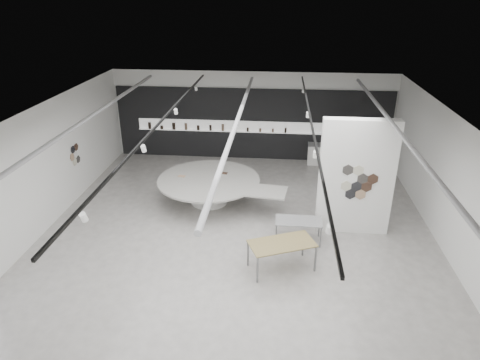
# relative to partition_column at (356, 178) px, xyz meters

# --- Properties ---
(room) EXTENTS (12.02, 14.02, 3.82)m
(room) POSITION_rel_partition_column_xyz_m (-3.59, -1.00, 0.27)
(room) COLOR #A7A29D
(room) RESTS_ON ground
(back_wall_display) EXTENTS (11.80, 0.27, 3.10)m
(back_wall_display) POSITION_rel_partition_column_xyz_m (-3.59, 5.94, -0.26)
(back_wall_display) COLOR black
(back_wall_display) RESTS_ON ground
(partition_column) EXTENTS (2.20, 0.38, 3.60)m
(partition_column) POSITION_rel_partition_column_xyz_m (0.00, 0.00, 0.00)
(partition_column) COLOR white
(partition_column) RESTS_ON ground
(display_island) EXTENTS (4.74, 3.99, 0.91)m
(display_island) POSITION_rel_partition_column_xyz_m (-4.64, 1.46, -1.21)
(display_island) COLOR white
(display_island) RESTS_ON ground
(sample_table_wood) EXTENTS (1.92, 1.46, 0.81)m
(sample_table_wood) POSITION_rel_partition_column_xyz_m (-2.15, -2.22, -1.05)
(sample_table_wood) COLOR olive
(sample_table_wood) RESTS_ON ground
(sample_table_stone) EXTENTS (1.37, 0.69, 0.70)m
(sample_table_stone) POSITION_rel_partition_column_xyz_m (-1.66, -0.79, -1.16)
(sample_table_stone) COLOR gray
(sample_table_stone) RESTS_ON ground
(kitchen_counter) EXTENTS (1.57, 0.66, 1.22)m
(kitchen_counter) POSITION_rel_partition_column_xyz_m (-0.31, 5.50, -1.36)
(kitchen_counter) COLOR white
(kitchen_counter) RESTS_ON ground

